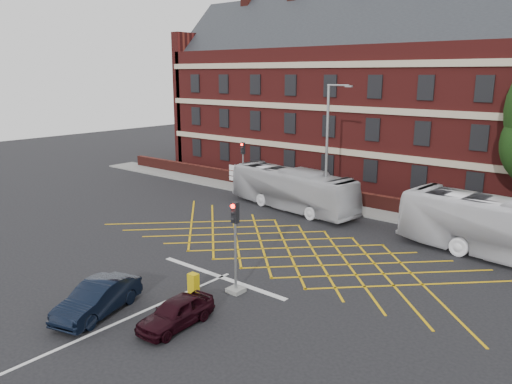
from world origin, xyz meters
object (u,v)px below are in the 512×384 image
Objects in this scene: bus_left at (292,189)px; street_lamp at (327,172)px; utility_cabinet at (193,284)px; traffic_light_near at (235,256)px; car_maroon at (176,312)px; direction_signs at (234,174)px; traffic_light_far at (243,173)px; car_navy at (98,298)px.

street_lamp reaches higher than bus_left.
bus_left reaches higher than utility_cabinet.
traffic_light_near is 2.30m from utility_cabinet.
car_maroon is 24.04m from direction_signs.
street_lamp is at bearing -10.87° from direction_signs.
street_lamp is at bearing 98.60° from utility_cabinet.
bus_left is 3.15× the size of car_maroon.
direction_signs is (-1.49, 0.55, -0.39)m from traffic_light_far.
car_maroon is at bearing -53.35° from direction_signs.
car_maroon is 22.75m from traffic_light_far.
traffic_light_far is (-6.08, 1.45, 0.24)m from bus_left.
traffic_light_near reaches higher than utility_cabinet.
car_navy is 0.46× the size of street_lamp.
car_maroon is (6.78, -17.28, -0.93)m from bus_left.
car_navy is 22.29m from traffic_light_far.
traffic_light_near is at bearing -75.11° from street_lamp.
direction_signs reaches higher than utility_cabinet.
bus_left is 18.58m from car_maroon.
street_lamp is at bearing -81.39° from bus_left.
street_lamp is (-3.56, 13.40, 1.38)m from traffic_light_near.
traffic_light_far is 9.22m from street_lamp.
car_maroon is at bearing -56.66° from utility_cabinet.
bus_left is 4.96× the size of direction_signs.
direction_signs is (-7.56, 2.00, -0.14)m from bus_left.
direction_signs is at bearing 101.59° from car_navy.
traffic_light_near is 4.29× the size of utility_cabinet.
street_lamp reaches higher than utility_cabinet.
direction_signs is (-11.04, 20.66, 0.68)m from car_navy.
bus_left is 3.34m from street_lamp.
bus_left is 19.00m from car_navy.
street_lamp is 15.19m from utility_cabinet.
traffic_light_far is 0.47× the size of street_lamp.
car_navy is at bearing -113.51° from utility_cabinet.
car_navy is 4.24× the size of utility_cabinet.
bus_left is 7.82m from direction_signs.
bus_left is at bearing 84.03° from car_navy.
car_navy is at bearing -160.53° from bus_left.
traffic_light_near is at bearing -47.66° from direction_signs.
car_maroon is 0.81× the size of traffic_light_near.
utility_cabinet is at bearing -55.37° from traffic_light_far.
bus_left is 2.58× the size of car_navy.
bus_left is 2.55× the size of traffic_light_far.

